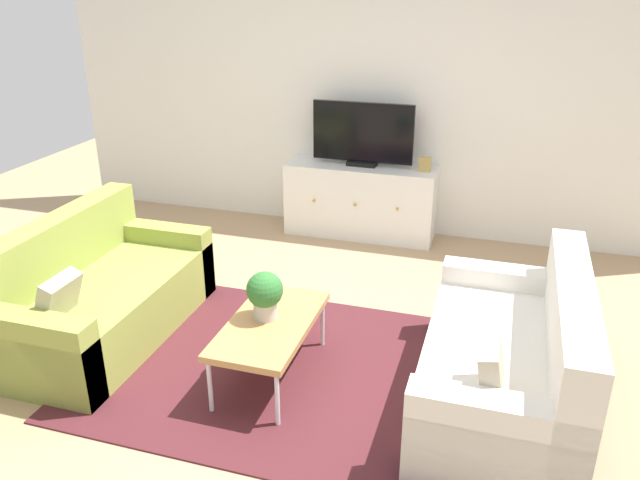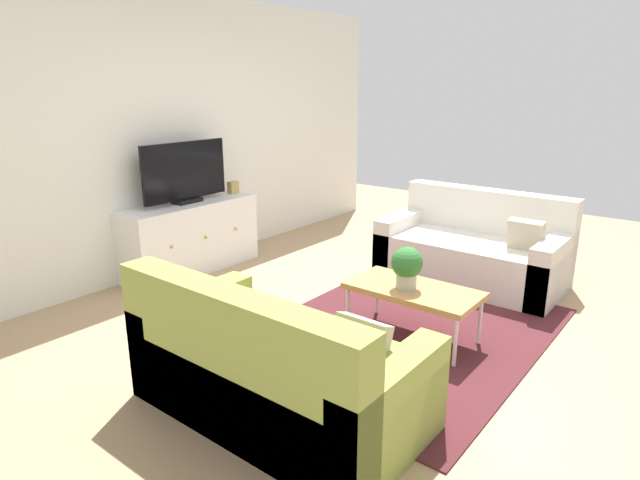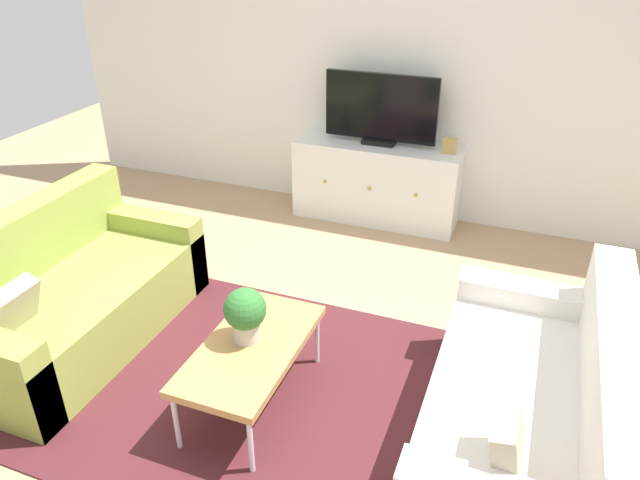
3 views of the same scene
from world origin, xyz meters
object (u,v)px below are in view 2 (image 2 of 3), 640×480
at_px(flat_screen_tv, 185,173).
at_px(couch_right_side, 475,252).
at_px(coffee_table, 413,292).
at_px(potted_plant, 407,266).
at_px(tv_console, 191,237).
at_px(couch_left_side, 270,374).
at_px(mantel_clock, 233,187).

bearing_deg(flat_screen_tv, couch_right_side, -57.70).
distance_m(couch_right_side, coffee_table, 1.49).
relative_size(couch_right_side, potted_plant, 5.34).
bearing_deg(couch_right_side, potted_plant, -176.41).
relative_size(couch_right_side, tv_console, 1.15).
relative_size(couch_right_side, flat_screen_tv, 1.73).
height_order(potted_plant, flat_screen_tv, flat_screen_tv).
height_order(couch_left_side, potted_plant, couch_left_side).
distance_m(flat_screen_tv, mantel_clock, 0.65).
height_order(couch_left_side, tv_console, couch_left_side).
height_order(potted_plant, tv_console, potted_plant).
height_order(couch_right_side, potted_plant, couch_right_side).
distance_m(couch_left_side, potted_plant, 1.38).
xyz_separation_m(coffee_table, flat_screen_tv, (-0.03, 2.53, 0.63)).
bearing_deg(potted_plant, couch_left_side, 175.93).
relative_size(couch_left_side, coffee_table, 1.73).
bearing_deg(tv_console, couch_left_side, -119.80).
distance_m(potted_plant, tv_console, 2.48).
bearing_deg(mantel_clock, tv_console, -180.00).
bearing_deg(couch_right_side, coffee_table, -174.76).
bearing_deg(couch_right_side, flat_screen_tv, 122.30).
height_order(couch_left_side, coffee_table, couch_left_side).
distance_m(couch_right_side, mantel_clock, 2.59).
bearing_deg(mantel_clock, potted_plant, -103.99).
relative_size(coffee_table, tv_console, 0.67).
bearing_deg(coffee_table, potted_plant, 136.58).
xyz_separation_m(coffee_table, mantel_clock, (0.57, 2.51, 0.40)).
relative_size(potted_plant, tv_console, 0.22).
bearing_deg(mantel_clock, flat_screen_tv, 178.10).
bearing_deg(couch_right_side, mantel_clock, 111.00).
bearing_deg(coffee_table, flat_screen_tv, 90.67).
distance_m(potted_plant, flat_screen_tv, 2.53).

